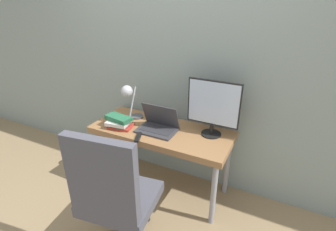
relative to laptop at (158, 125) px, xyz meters
name	(u,v)px	position (x,y,z in m)	size (l,w,h in m)	color
ground_plane	(149,204)	(0.02, -0.26, -0.76)	(12.00, 12.00, 0.00)	#937A56
wall_back	(177,62)	(0.02, 0.38, 0.54)	(8.00, 0.05, 2.60)	gray
desk	(161,136)	(0.02, 0.03, -0.12)	(1.38, 0.58, 0.71)	#996B42
laptop	(158,125)	(0.00, 0.00, 0.00)	(0.37, 0.25, 0.25)	#38383D
monitor	(213,106)	(0.49, 0.15, 0.24)	(0.48, 0.19, 0.53)	black
desk_lamp	(129,96)	(-0.34, 0.03, 0.23)	(0.13, 0.28, 0.40)	#4C4C51
office_chair	(113,193)	(0.08, -0.83, -0.14)	(0.61, 0.59, 1.14)	black
book_stack	(119,122)	(-0.37, -0.12, 0.01)	(0.28, 0.22, 0.12)	#B2382D
tv_remote	(138,137)	(-0.09, -0.22, -0.04)	(0.09, 0.17, 0.02)	black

